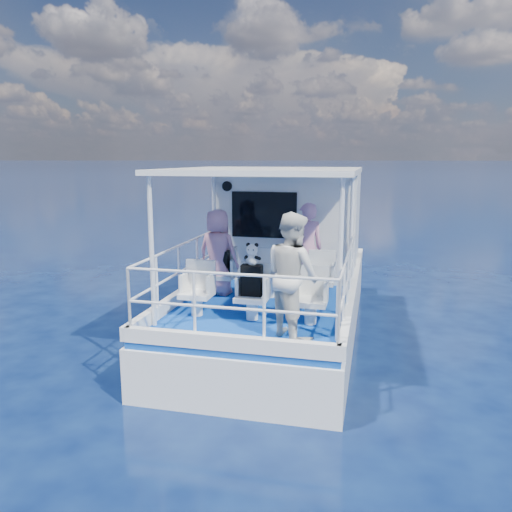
{
  "coord_description": "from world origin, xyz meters",
  "views": [
    {
      "loc": [
        1.77,
        -8.24,
        3.33
      ],
      "look_at": [
        -0.11,
        -0.4,
        1.76
      ],
      "focal_mm": 35.0,
      "sensor_mm": 36.0,
      "label": 1
    }
  ],
  "objects_px": {
    "passenger_port_fwd": "(218,252)",
    "backpack_center": "(252,280)",
    "panda": "(252,254)",
    "passenger_stbd_aft": "(292,275)"
  },
  "relations": [
    {
      "from": "passenger_port_fwd",
      "to": "backpack_center",
      "type": "bearing_deg",
      "value": 136.98
    },
    {
      "from": "backpack_center",
      "to": "panda",
      "type": "xyz_separation_m",
      "value": [
        0.01,
        0.0,
        0.4
      ]
    },
    {
      "from": "passenger_port_fwd",
      "to": "panda",
      "type": "distance_m",
      "value": 1.61
    },
    {
      "from": "backpack_center",
      "to": "passenger_port_fwd",
      "type": "bearing_deg",
      "value": 126.62
    },
    {
      "from": "passenger_port_fwd",
      "to": "panda",
      "type": "xyz_separation_m",
      "value": [
        0.96,
        -1.27,
        0.25
      ]
    },
    {
      "from": "passenger_stbd_aft",
      "to": "panda",
      "type": "height_order",
      "value": "passenger_stbd_aft"
    },
    {
      "from": "backpack_center",
      "to": "panda",
      "type": "distance_m",
      "value": 0.41
    },
    {
      "from": "passenger_stbd_aft",
      "to": "panda",
      "type": "distance_m",
      "value": 0.93
    },
    {
      "from": "passenger_port_fwd",
      "to": "panda",
      "type": "bearing_deg",
      "value": 137.28
    },
    {
      "from": "passenger_port_fwd",
      "to": "panda",
      "type": "relative_size",
      "value": 4.62
    }
  ]
}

